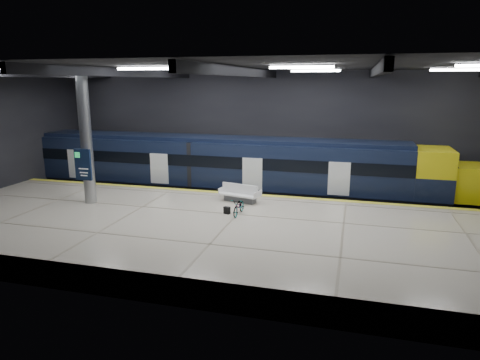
% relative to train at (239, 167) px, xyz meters
% --- Properties ---
extents(ground, '(30.00, 30.00, 0.00)m').
position_rel_train_xyz_m(ground, '(1.68, -5.50, -2.06)').
color(ground, black).
rests_on(ground, ground).
extents(room_shell, '(30.10, 16.10, 8.05)m').
position_rel_train_xyz_m(room_shell, '(1.68, -5.49, 3.66)').
color(room_shell, black).
rests_on(room_shell, ground).
extents(platform, '(30.00, 11.00, 1.10)m').
position_rel_train_xyz_m(platform, '(1.68, -8.00, -1.51)').
color(platform, beige).
rests_on(platform, ground).
extents(safety_strip, '(30.00, 0.40, 0.01)m').
position_rel_train_xyz_m(safety_strip, '(1.68, -2.75, -0.95)').
color(safety_strip, yellow).
rests_on(safety_strip, platform).
extents(rails, '(30.00, 1.52, 0.16)m').
position_rel_train_xyz_m(rails, '(1.68, 0.00, -1.98)').
color(rails, gray).
rests_on(rails, ground).
extents(train, '(29.40, 2.84, 3.79)m').
position_rel_train_xyz_m(train, '(0.00, 0.00, 0.00)').
color(train, black).
rests_on(train, ground).
extents(bench, '(2.31, 1.37, 0.95)m').
position_rel_train_xyz_m(bench, '(1.24, -4.31, -0.62)').
color(bench, '#595B60').
rests_on(bench, platform).
extents(bicycle, '(0.58, 1.58, 0.82)m').
position_rel_train_xyz_m(bicycle, '(1.79, -6.55, -0.55)').
color(bicycle, '#99999E').
rests_on(bicycle, platform).
extents(pannier_bag, '(0.34, 0.27, 0.35)m').
position_rel_train_xyz_m(pannier_bag, '(1.19, -6.55, -0.78)').
color(pannier_bag, black).
rests_on(pannier_bag, platform).
extents(info_column, '(0.90, 0.78, 6.90)m').
position_rel_train_xyz_m(info_column, '(-6.32, -6.52, 2.40)').
color(info_column, '#9EA0A5').
rests_on(info_column, platform).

